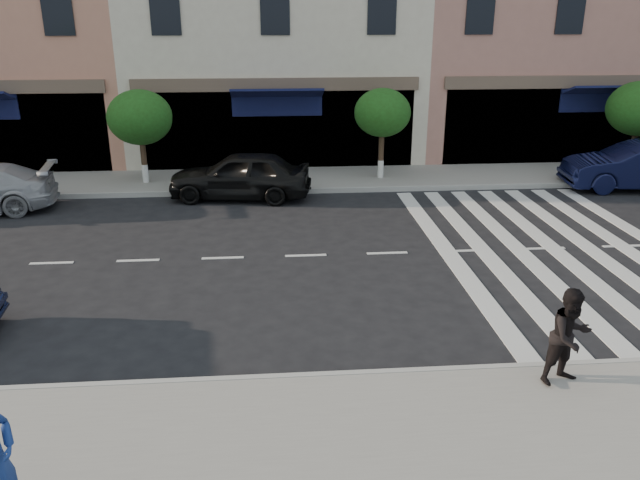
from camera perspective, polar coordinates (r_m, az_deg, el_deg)
The scene contains 10 objects.
ground at distance 11.51m, azimuth -0.11°, elevation -8.78°, with size 120.00×120.00×0.00m, color black.
sidewalk_near at distance 8.39m, azimuth 2.05°, elevation -20.78°, with size 60.00×4.50×0.15m, color gray.
sidewalk_far at distance 21.76m, azimuth -2.41°, elevation 5.54°, with size 60.00×3.00×0.15m, color gray.
building_centre at distance 27.04m, azimuth -4.27°, elevation 19.99°, with size 11.00×9.00×11.00m, color beige.
street_tree_wb at distance 21.51m, azimuth -16.15°, elevation 10.69°, with size 2.10×2.10×3.06m.
street_tree_c at distance 21.42m, azimuth 5.73°, elevation 11.46°, with size 1.90×1.90×3.04m.
street_tree_ea at distance 24.66m, azimuth 27.17°, elevation 10.61°, with size 2.20×2.20×3.19m.
walker at distance 10.30m, azimuth 21.89°, elevation -8.20°, with size 0.76×0.59×1.56m, color black.
car_far_mid at distance 19.76m, azimuth -7.32°, elevation 5.90°, with size 1.77×4.40×1.50m, color black.
car_far_right at distance 23.13m, azimuth 27.11°, elevation 6.02°, with size 1.65×4.74×1.56m, color black.
Camera 1 is at (-0.79, -10.04, 5.58)m, focal length 35.00 mm.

